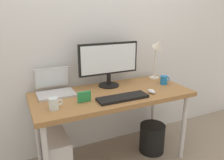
% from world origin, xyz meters
% --- Properties ---
extents(ground_plane, '(6.00, 6.00, 0.00)m').
position_xyz_m(ground_plane, '(0.00, 0.00, 0.00)').
color(ground_plane, gray).
extents(back_wall, '(4.40, 0.04, 2.60)m').
position_xyz_m(back_wall, '(0.00, 0.38, 1.30)').
color(back_wall, silver).
rests_on(back_wall, ground_plane).
extents(desk, '(1.43, 0.63, 0.71)m').
position_xyz_m(desk, '(0.00, 0.00, 0.65)').
color(desk, olive).
rests_on(desk, ground_plane).
extents(monitor, '(0.60, 0.20, 0.43)m').
position_xyz_m(monitor, '(0.05, 0.18, 0.96)').
color(monitor, black).
rests_on(monitor, desk).
extents(laptop, '(0.32, 0.28, 0.22)m').
position_xyz_m(laptop, '(-0.47, 0.20, 0.77)').
color(laptop, '#B2B2B7').
rests_on(laptop, desk).
extents(desk_lamp, '(0.11, 0.16, 0.44)m').
position_xyz_m(desk_lamp, '(0.61, 0.18, 1.02)').
color(desk_lamp, silver).
rests_on(desk_lamp, desk).
extents(keyboard, '(0.44, 0.14, 0.02)m').
position_xyz_m(keyboard, '(0.02, -0.18, 0.73)').
color(keyboard, black).
rests_on(keyboard, desk).
extents(mouse, '(0.06, 0.09, 0.03)m').
position_xyz_m(mouse, '(0.32, -0.16, 0.73)').
color(mouse, silver).
rests_on(mouse, desk).
extents(coffee_mug, '(0.11, 0.07, 0.09)m').
position_xyz_m(coffee_mug, '(0.58, 0.00, 0.76)').
color(coffee_mug, '#1E72BF').
rests_on(coffee_mug, desk).
extents(glass_cup, '(0.11, 0.07, 0.09)m').
position_xyz_m(glass_cup, '(-0.55, -0.14, 0.76)').
color(glass_cup, silver).
rests_on(glass_cup, desk).
extents(photo_frame, '(0.11, 0.02, 0.09)m').
position_xyz_m(photo_frame, '(-0.30, -0.10, 0.76)').
color(photo_frame, '#268C4C').
rests_on(photo_frame, desk).
extents(computer_tower, '(0.18, 0.36, 0.42)m').
position_xyz_m(computer_tower, '(-0.53, -0.03, 0.21)').
color(computer_tower, silver).
rests_on(computer_tower, ground_plane).
extents(wastebasket, '(0.26, 0.26, 0.30)m').
position_xyz_m(wastebasket, '(0.44, -0.04, 0.15)').
color(wastebasket, black).
rests_on(wastebasket, ground_plane).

